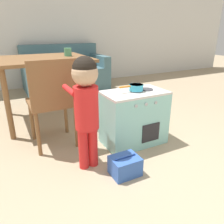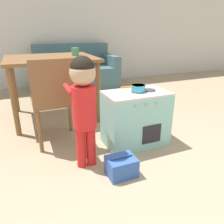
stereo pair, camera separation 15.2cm
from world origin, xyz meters
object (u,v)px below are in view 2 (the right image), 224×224
object	(u,v)px
child_figure	(84,98)
toy_basket	(121,166)
toy_pot	(138,88)
cup_on_table	(75,52)
play_kitchen	(136,118)
dining_chair_near	(55,99)
dining_table	(51,65)
couch	(76,73)

from	to	relation	value
child_figure	toy_basket	world-z (taller)	child_figure
toy_pot	cup_on_table	size ratio (longest dim) A/B	2.53
play_kitchen	toy_pot	distance (m)	0.31
toy_basket	play_kitchen	bearing A→B (deg)	50.64
dining_chair_near	cup_on_table	xyz separation A→B (m)	(0.41, 0.77, 0.35)
cup_on_table	dining_table	bearing A→B (deg)	-178.06
dining_chair_near	couch	distance (m)	2.26
toy_basket	cup_on_table	world-z (taller)	cup_on_table
dining_chair_near	cup_on_table	world-z (taller)	cup_on_table
play_kitchen	child_figure	size ratio (longest dim) A/B	0.67
dining_table	couch	bearing A→B (deg)	65.57
play_kitchen	couch	bearing A→B (deg)	90.01
dining_table	toy_pot	bearing A→B (deg)	-58.68
child_figure	cup_on_table	size ratio (longest dim) A/B	9.33
play_kitchen	couch	world-z (taller)	couch
toy_pot	child_figure	world-z (taller)	child_figure
dining_table	dining_chair_near	xyz separation A→B (m)	(-0.09, -0.76, -0.20)
play_kitchen	cup_on_table	distance (m)	1.24
play_kitchen	dining_table	size ratio (longest dim) A/B	0.58
cup_on_table	dining_chair_near	bearing A→B (deg)	-117.64
child_figure	toy_basket	distance (m)	0.62
toy_pot	cup_on_table	world-z (taller)	cup_on_table
toy_pot	dining_chair_near	world-z (taller)	dining_chair_near
play_kitchen	dining_chair_near	world-z (taller)	dining_chair_near
play_kitchen	couch	size ratio (longest dim) A/B	0.41
toy_pot	toy_basket	bearing A→B (deg)	-130.22
play_kitchen	cup_on_table	size ratio (longest dim) A/B	6.22
child_figure	couch	xyz separation A→B (m)	(0.56, 2.61, -0.30)
dining_table	couch	world-z (taller)	couch
dining_chair_near	couch	world-z (taller)	dining_chair_near
child_figure	dining_chair_near	size ratio (longest dim) A/B	1.07
couch	play_kitchen	bearing A→B (deg)	-89.99
toy_pot	couch	xyz separation A→B (m)	(-0.01, 2.42, -0.28)
toy_pot	dining_chair_near	bearing A→B (deg)	158.78
dining_chair_near	dining_table	bearing A→B (deg)	83.03
dining_table	cup_on_table	xyz separation A→B (m)	(0.31, 0.01, 0.15)
child_figure	dining_table	size ratio (longest dim) A/B	0.87
toy_pot	toy_basket	size ratio (longest dim) A/B	1.11
toy_pot	couch	world-z (taller)	couch
toy_pot	dining_table	distance (m)	1.23
dining_chair_near	child_figure	bearing A→B (deg)	-71.70
dining_table	toy_basket	bearing A→B (deg)	-79.39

